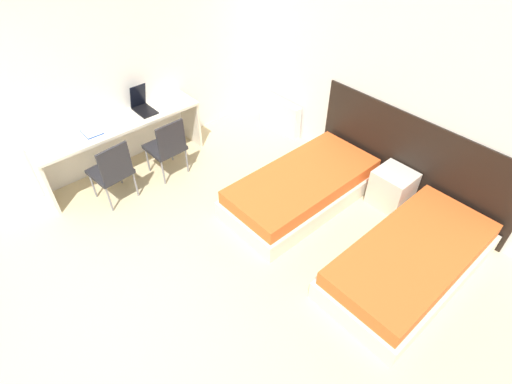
% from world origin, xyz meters
% --- Properties ---
extents(ground_plane, '(20.00, 20.00, 0.00)m').
position_xyz_m(ground_plane, '(0.00, 0.00, 0.00)').
color(ground_plane, beige).
extents(wall_back, '(5.50, 0.05, 2.70)m').
position_xyz_m(wall_back, '(0.00, 4.02, 1.35)').
color(wall_back, white).
rests_on(wall_back, ground_plane).
extents(wall_left, '(0.05, 4.99, 2.70)m').
position_xyz_m(wall_left, '(-2.27, 2.00, 1.35)').
color(wall_left, white).
rests_on(wall_left, ground_plane).
extents(headboard_panel, '(2.62, 0.03, 1.12)m').
position_xyz_m(headboard_panel, '(0.80, 3.98, 0.56)').
color(headboard_panel, black).
rests_on(headboard_panel, ground_plane).
extents(bed_near_window, '(0.98, 2.01, 0.41)m').
position_xyz_m(bed_near_window, '(0.03, 2.94, 0.20)').
color(bed_near_window, beige).
rests_on(bed_near_window, ground_plane).
extents(bed_near_door, '(0.98, 2.01, 0.41)m').
position_xyz_m(bed_near_door, '(1.57, 2.94, 0.20)').
color(bed_near_door, beige).
rests_on(bed_near_door, ground_plane).
extents(nightstand, '(0.45, 0.42, 0.48)m').
position_xyz_m(nightstand, '(0.80, 3.74, 0.24)').
color(nightstand, beige).
rests_on(nightstand, ground_plane).
extents(radiator, '(0.77, 0.12, 0.52)m').
position_xyz_m(radiator, '(-1.35, 3.90, 0.26)').
color(radiator, silver).
rests_on(radiator, ground_plane).
extents(desk, '(0.50, 2.18, 0.75)m').
position_xyz_m(desk, '(-2.00, 1.60, 0.60)').
color(desk, beige).
rests_on(desk, ground_plane).
extents(chair_near_laptop, '(0.45, 0.45, 0.85)m').
position_xyz_m(chair_near_laptop, '(-1.53, 2.00, 0.47)').
color(chair_near_laptop, '#232328').
rests_on(chair_near_laptop, ground_plane).
extents(chair_near_notebook, '(0.48, 0.48, 0.85)m').
position_xyz_m(chair_near_notebook, '(-1.53, 1.22, 0.47)').
color(chair_near_notebook, '#232328').
rests_on(chair_near_notebook, ground_plane).
extents(laptop, '(0.35, 0.22, 0.35)m').
position_xyz_m(laptop, '(-2.07, 2.01, 0.83)').
color(laptop, black).
rests_on(laptop, desk).
extents(open_notebook, '(0.29, 0.21, 0.02)m').
position_xyz_m(open_notebook, '(-2.02, 1.26, 0.76)').
color(open_notebook, '#1E4793').
rests_on(open_notebook, desk).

